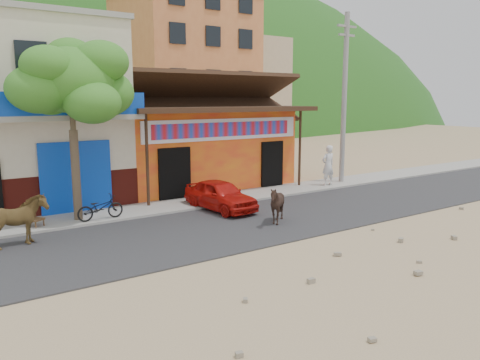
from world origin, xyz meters
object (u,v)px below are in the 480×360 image
at_px(cafe_chair_right, 35,212).
at_px(cow_tan, 14,222).
at_px(scooter, 100,208).
at_px(pedestrian, 328,165).
at_px(cow_dark, 277,205).
at_px(tree, 73,130).
at_px(red_car, 220,195).
at_px(utility_pole, 344,99).

bearing_deg(cafe_chair_right, cow_tan, -152.43).
xyz_separation_m(scooter, pedestrian, (10.90, 0.33, 0.53)).
bearing_deg(cow_tan, scooter, -74.95).
distance_m(cow_dark, cafe_chair_right, 7.76).
relative_size(cow_dark, cafe_chair_right, 1.39).
relative_size(tree, red_car, 1.81).
bearing_deg(pedestrian, utility_pole, -161.79).
xyz_separation_m(utility_pole, cafe_chair_right, (-14.20, -0.41, -3.54)).
bearing_deg(utility_pole, cafe_chair_right, -178.35).
bearing_deg(cafe_chair_right, red_car, -45.73).
relative_size(cow_tan, red_car, 0.52).
bearing_deg(cow_dark, scooter, -124.98).
bearing_deg(utility_pole, scooter, -176.72).
distance_m(utility_pole, scooter, 12.74).
height_order(tree, utility_pole, utility_pole).
distance_m(utility_pole, cow_tan, 15.54).
bearing_deg(cow_dark, red_car, -168.14).
xyz_separation_m(cow_dark, cafe_chair_right, (-6.77, 3.79, -0.10)).
distance_m(scooter, pedestrian, 10.91).
distance_m(cow_tan, cow_dark, 7.89).
relative_size(cow_tan, pedestrian, 0.91).
distance_m(tree, utility_pole, 12.84).
xyz_separation_m(cow_tan, cafe_chair_right, (0.83, 1.68, -0.18)).
distance_m(utility_pole, pedestrian, 3.35).
bearing_deg(utility_pole, cow_dark, -150.56).
relative_size(pedestrian, cafe_chair_right, 2.04).
bearing_deg(cafe_chair_right, cow_dark, -65.29).
bearing_deg(cow_tan, cow_dark, -116.54).
distance_m(red_car, cafe_chair_right, 6.35).
relative_size(utility_pole, cow_dark, 6.24).
relative_size(cow_dark, scooter, 0.82).
height_order(utility_pole, scooter, utility_pole).
height_order(tree, cow_dark, tree).
distance_m(pedestrian, cafe_chair_right, 12.90).
bearing_deg(cow_dark, cow_tan, -104.26).
height_order(pedestrian, cafe_chair_right, pedestrian).
xyz_separation_m(red_car, pedestrian, (6.64, 1.11, 0.46)).
distance_m(utility_pole, cow_dark, 9.20).
bearing_deg(utility_pole, cow_tan, -172.10).
bearing_deg(pedestrian, scooter, 4.22).
relative_size(tree, cow_dark, 4.68).
bearing_deg(cow_dark, cafe_chair_right, -117.96).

